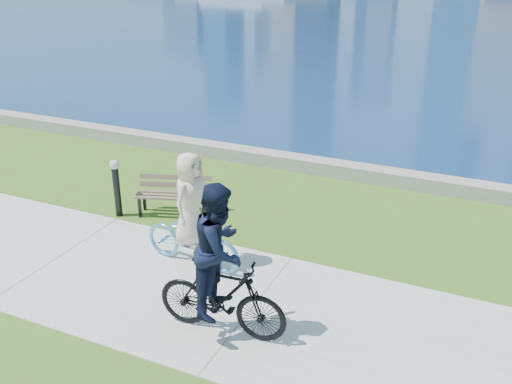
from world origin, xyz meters
TOP-DOWN VIEW (x-y plane):
  - ground at (0.00, 0.00)m, footprint 320.00×320.00m
  - concrete_path at (0.00, 0.00)m, footprint 80.00×3.50m
  - seawall at (0.00, 6.20)m, footprint 90.00×0.50m
  - park_bench at (-3.04, 2.56)m, footprint 1.69×1.03m
  - bollard_lamp at (-4.08, 1.96)m, footprint 0.21×0.21m
  - cyclist_woman at (-1.56, 0.83)m, footprint 0.83×2.02m
  - cyclist_man at (-0.15, -0.74)m, footprint 0.81×2.06m

SIDE VIEW (x-z plane):
  - ground at x=0.00m, z-range 0.00..0.00m
  - concrete_path at x=0.00m, z-range 0.00..0.02m
  - seawall at x=0.00m, z-range 0.00..0.35m
  - park_bench at x=-3.04m, z-range 0.09..0.92m
  - bollard_lamp at x=-4.08m, z-range 0.09..1.37m
  - cyclist_woman at x=-1.56m, z-range -0.26..1.89m
  - cyclist_man at x=-0.15m, z-range -0.18..2.24m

